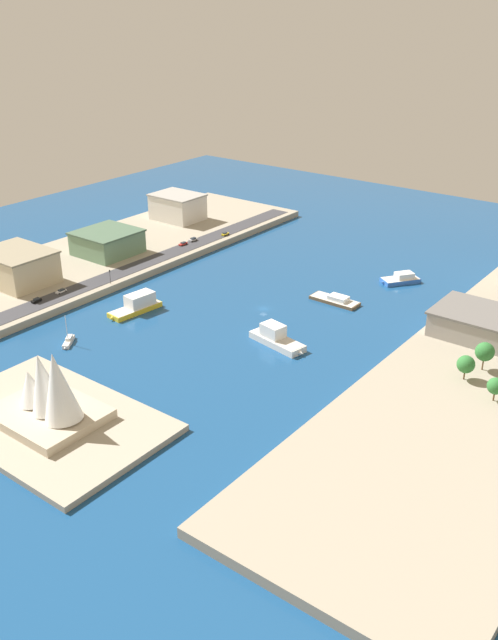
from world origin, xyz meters
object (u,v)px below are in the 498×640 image
(terminal_long_green, at_px, (107,242))
(carpark_squat_concrete, at_px, (490,326))
(office_block_beige, at_px, (17,266))
(traffic_light_waterfront, at_px, (110,275))
(van_white, at_px, (61,291))
(pickup_red, at_px, (183,244))
(ferry_white_commuter, at_px, (276,338))
(hotel_broad_white, at_px, (178,207))
(barge_flat_brown, at_px, (335,300))
(catamaran_blue, at_px, (401,279))
(taxi_yellow_cab, at_px, (225,234))
(ferry_yellow_fast, at_px, (137,304))
(sailboat_small_white, at_px, (69,341))
(suv_black, at_px, (36,300))
(opera_landmark, at_px, (48,395))
(sedan_silver, at_px, (193,239))

(terminal_long_green, bearing_deg, carpark_squat_concrete, -173.12)
(office_block_beige, bearing_deg, traffic_light_waterfront, -146.06)
(van_white, bearing_deg, pickup_red, -89.18)
(ferry_white_commuter, height_order, hotel_broad_white, hotel_broad_white)
(barge_flat_brown, xyz_separation_m, catamaran_blue, (-11.76, -37.80, 0.46))
(catamaran_blue, height_order, taxi_yellow_cab, taxi_yellow_cab)
(ferry_yellow_fast, distance_m, terminal_long_green, 66.09)
(catamaran_blue, relative_size, taxi_yellow_cab, 4.03)
(sailboat_small_white, height_order, pickup_red, sailboat_small_white)
(ferry_white_commuter, relative_size, terminal_long_green, 0.91)
(ferry_yellow_fast, distance_m, catamaran_blue, 118.87)
(terminal_long_green, distance_m, pickup_red, 37.99)
(sailboat_small_white, relative_size, van_white, 2.40)
(ferry_white_commuter, bearing_deg, carpark_squat_concrete, -143.43)
(suv_black, bearing_deg, office_block_beige, -20.91)
(catamaran_blue, height_order, carpark_squat_concrete, carpark_squat_concrete)
(barge_flat_brown, height_order, ferry_white_commuter, ferry_white_commuter)
(traffic_light_waterfront, relative_size, opera_landmark, 0.20)
(taxi_yellow_cab, xyz_separation_m, pickup_red, (6.90, 25.19, -0.07))
(catamaran_blue, bearing_deg, sailboat_small_white, 61.61)
(office_block_beige, distance_m, traffic_light_waterfront, 40.98)
(terminal_long_green, relative_size, taxi_yellow_cab, 6.14)
(terminal_long_green, bearing_deg, sedan_silver, -117.87)
(office_block_beige, bearing_deg, sedan_silver, -104.97)
(sailboat_small_white, bearing_deg, catamaran_blue, -118.39)
(ferry_white_commuter, distance_m, suv_black, 102.40)
(ferry_white_commuter, xyz_separation_m, sedan_silver, (97.76, -63.81, 1.55))
(hotel_broad_white, distance_m, pickup_red, 46.28)
(hotel_broad_white, bearing_deg, traffic_light_waterfront, 115.56)
(catamaran_blue, height_order, van_white, van_white)
(catamaran_blue, height_order, opera_landmark, opera_landmark)
(ferry_yellow_fast, height_order, opera_landmark, opera_landmark)
(barge_flat_brown, distance_m, terminal_long_green, 118.35)
(opera_landmark, bearing_deg, office_block_beige, -31.15)
(ferry_yellow_fast, height_order, van_white, ferry_yellow_fast)
(hotel_broad_white, xyz_separation_m, van_white, (-34.02, 109.57, -6.33))
(pickup_red, height_order, opera_landmark, opera_landmark)
(sailboat_small_white, distance_m, ferry_yellow_fast, 36.55)
(sailboat_small_white, bearing_deg, opera_landmark, 135.94)
(terminal_long_green, bearing_deg, suv_black, 110.45)
(ferry_white_commuter, xyz_separation_m, pickup_red, (97.58, -56.02, 1.44))
(catamaran_blue, height_order, terminal_long_green, terminal_long_green)
(sailboat_small_white, height_order, hotel_broad_white, hotel_broad_white)
(office_block_beige, bearing_deg, taxi_yellow_cab, -106.19)
(barge_flat_brown, relative_size, carpark_squat_concrete, 0.55)
(taxi_yellow_cab, xyz_separation_m, traffic_light_waterfront, (-3.16, 83.11, 3.41))
(catamaran_blue, distance_m, sedan_silver, 109.09)
(barge_flat_brown, height_order, office_block_beige, office_block_beige)
(carpark_squat_concrete, relative_size, pickup_red, 8.15)
(ferry_yellow_fast, xyz_separation_m, van_white, (33.91, 11.55, 1.16))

